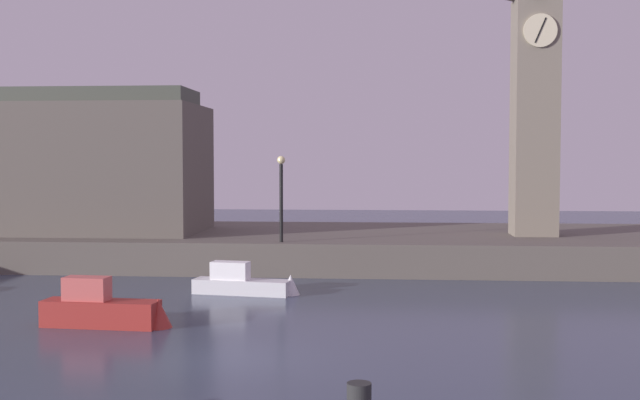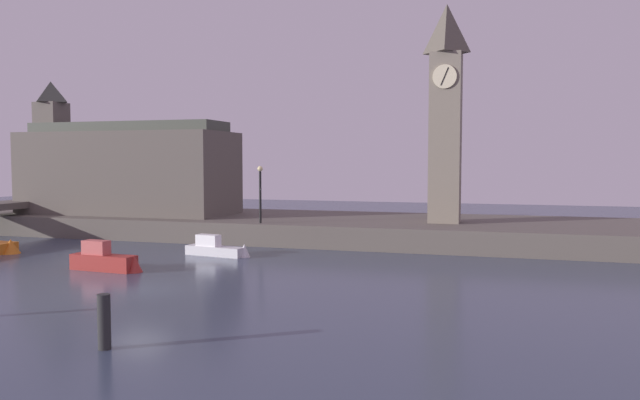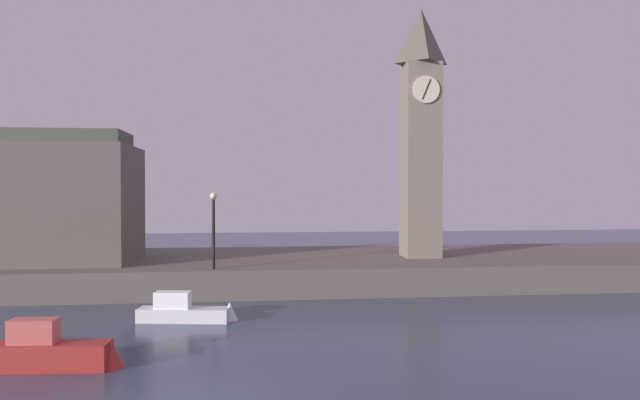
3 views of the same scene
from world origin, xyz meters
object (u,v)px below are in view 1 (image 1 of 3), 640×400
Objects in this scene: parliament_hall at (31,162)px; boat_ferry_white at (250,284)px; clock_tower at (535,78)px; boat_dinghy_red at (108,309)px; streetlamp at (281,188)px.

parliament_hall is 16.52m from boat_ferry_white.
clock_tower is at bearing 35.96° from boat_ferry_white.
parliament_hall is 4.06× the size of boat_dinghy_red.
boat_ferry_white is at bearing -35.93° from parliament_hall.
parliament_hall is at bearing 179.34° from clock_tower.
boat_dinghy_red is at bearing -58.64° from parliament_hall.
streetlamp is at bearing 83.00° from boat_ferry_white.
boat_ferry_white is (-0.61, -4.96, -3.49)m from streetlamp.
parliament_hall reaches higher than boat_ferry_white.
streetlamp is (-11.81, -4.05, -5.17)m from clock_tower.
parliament_hall reaches higher than boat_dinghy_red.
clock_tower is 0.87× the size of parliament_hall.
streetlamp is at bearing -17.88° from parliament_hall.
streetlamp reaches higher than boat_dinghy_red.
boat_ferry_white is at bearing -144.04° from clock_tower.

